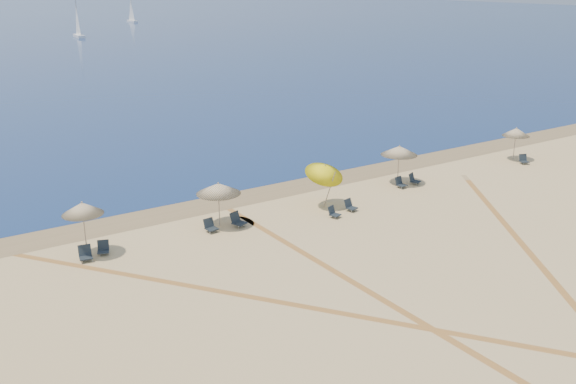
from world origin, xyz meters
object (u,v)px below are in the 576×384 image
at_px(umbrella_4, 399,151).
at_px(chair_1, 85,254).
at_px(umbrella_5, 516,132).
at_px(chair_3, 210,226).
at_px(umbrella_2, 218,188).
at_px(chair_6, 350,206).
at_px(umbrella_3, 325,171).
at_px(chair_9, 524,160).
at_px(chair_2, 103,248).
at_px(umbrella_1, 82,208).
at_px(chair_5, 333,213).
at_px(sailboat_1, 78,26).
at_px(sailboat_0, 132,14).
at_px(chair_7, 400,183).
at_px(chair_8, 414,179).
at_px(chair_4, 237,220).

height_order(umbrella_4, chair_1, umbrella_4).
distance_m(umbrella_5, chair_3, 23.84).
xyz_separation_m(umbrella_5, chair_1, (-30.09, -0.25, -1.71)).
height_order(umbrella_2, chair_6, umbrella_2).
bearing_deg(umbrella_4, umbrella_3, -171.50).
distance_m(umbrella_5, chair_9, 1.99).
height_order(umbrella_5, chair_1, umbrella_5).
bearing_deg(chair_2, umbrella_1, -174.47).
height_order(umbrella_3, chair_3, umbrella_3).
height_order(umbrella_1, chair_1, umbrella_1).
xyz_separation_m(umbrella_4, chair_5, (-6.87, -2.48, -1.87)).
relative_size(umbrella_1, sailboat_1, 0.34).
bearing_deg(sailboat_0, chair_7, -108.48).
height_order(chair_7, sailboat_0, sailboat_0).
bearing_deg(chair_6, umbrella_3, 111.76).
distance_m(chair_1, chair_7, 19.22).
height_order(chair_5, sailboat_1, sailboat_1).
bearing_deg(umbrella_5, umbrella_1, 179.63).
relative_size(umbrella_2, chair_6, 3.25).
xyz_separation_m(umbrella_2, chair_8, (13.33, -0.35, -1.73)).
bearing_deg(sailboat_0, umbrella_3, -110.54).
height_order(umbrella_1, chair_8, umbrella_1).
distance_m(chair_2, chair_6, 13.32).
bearing_deg(chair_5, sailboat_1, 60.94).
bearing_deg(chair_6, chair_7, 2.94).
relative_size(umbrella_1, sailboat_0, 0.39).
bearing_deg(chair_2, chair_8, 20.77).
relative_size(umbrella_5, chair_5, 3.27).
distance_m(chair_1, chair_8, 20.39).
relative_size(umbrella_2, chair_8, 2.93).
bearing_deg(chair_9, umbrella_4, -162.64).
xyz_separation_m(umbrella_4, sailboat_1, (12.56, 111.54, 0.25)).
relative_size(umbrella_1, chair_1, 3.52).
height_order(umbrella_1, umbrella_3, umbrella_3).
bearing_deg(chair_4, chair_3, 154.36).
relative_size(umbrella_2, chair_4, 2.66).
distance_m(umbrella_2, sailboat_1, 114.55).
bearing_deg(chair_9, chair_5, -151.37).
height_order(umbrella_5, chair_3, umbrella_5).
bearing_deg(chair_6, chair_4, 154.40).
xyz_separation_m(chair_4, chair_6, (6.32, -1.35, -0.05)).
xyz_separation_m(chair_1, chair_2, (0.91, 0.25, -0.03)).
bearing_deg(chair_6, chair_8, 0.46).
distance_m(umbrella_3, umbrella_4, 6.40).
bearing_deg(sailboat_1, umbrella_2, -98.93).
bearing_deg(umbrella_3, chair_3, 177.69).
height_order(umbrella_3, sailboat_1, sailboat_1).
height_order(umbrella_1, sailboat_1, sailboat_1).
xyz_separation_m(umbrella_5, sailboat_0, (28.18, 151.10, 0.07)).
height_order(umbrella_3, chair_7, umbrella_3).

